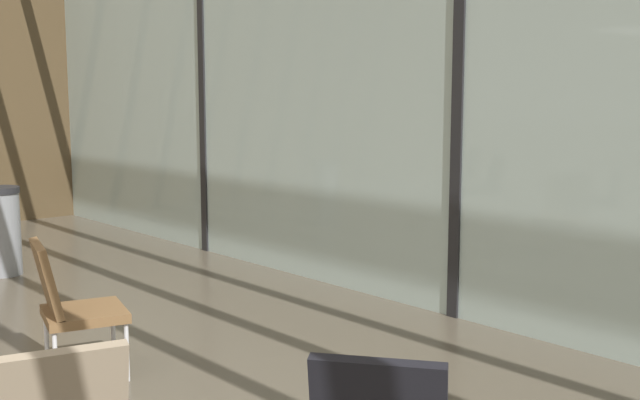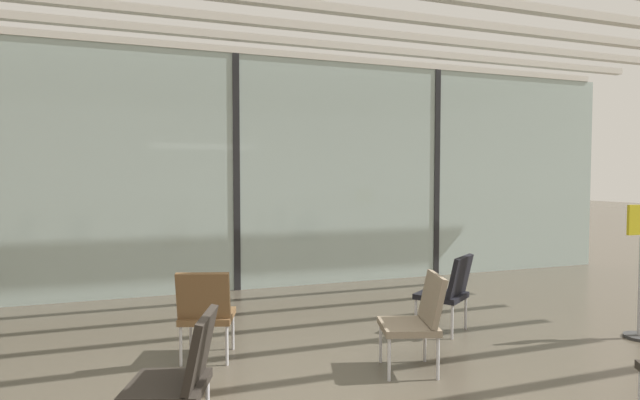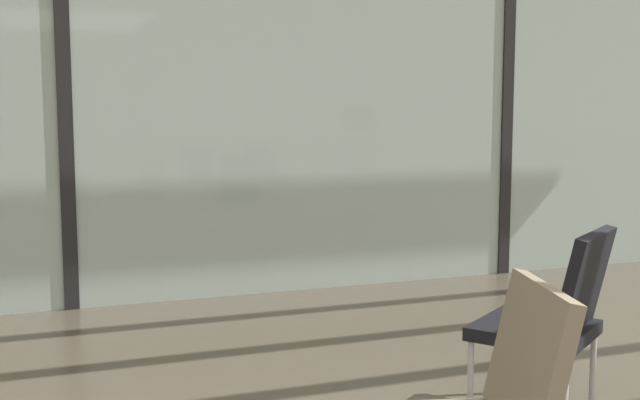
{
  "view_description": "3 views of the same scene",
  "coord_description": "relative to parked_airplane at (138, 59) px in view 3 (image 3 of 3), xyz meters",
  "views": [
    {
      "loc": [
        3.79,
        0.34,
        1.78
      ],
      "look_at": [
        -0.69,
        4.36,
        0.94
      ],
      "focal_mm": 44.13,
      "sensor_mm": 36.0,
      "label": 1
    },
    {
      "loc": [
        -1.2,
        -2.33,
        1.73
      ],
      "look_at": [
        1.18,
        4.68,
        1.39
      ],
      "focal_mm": 27.62,
      "sensor_mm": 36.0,
      "label": 2
    },
    {
      "loc": [
        -0.26,
        -0.49,
        1.39
      ],
      "look_at": [
        1.41,
        3.99,
        0.84
      ],
      "focal_mm": 44.44,
      "sensor_mm": 36.0,
      "label": 3
    }
  ],
  "objects": [
    {
      "name": "window_mullion_1",
      "position": [
        -1.2,
        -5.3,
        -0.25
      ],
      "size": [
        0.1,
        0.12,
        3.6
      ],
      "primitive_type": "cube",
      "color": "black",
      "rests_on": "ground"
    },
    {
      "name": "window_mullion_2",
      "position": [
        2.3,
        -5.3,
        -0.25
      ],
      "size": [
        0.1,
        0.12,
        3.6
      ],
      "primitive_type": "cube",
      "color": "black",
      "rests_on": "ground"
    },
    {
      "name": "glass_curtain_wall",
      "position": [
        -1.2,
        -5.3,
        -0.25
      ],
      "size": [
        14.0,
        0.08,
        3.6
      ],
      "primitive_type": "cube",
      "color": "#A3B7B2",
      "rests_on": "ground"
    },
    {
      "name": "lounge_chair_1",
      "position": [
        0.7,
        -8.16,
        -1.56
      ],
      "size": [
        0.7,
        0.71,
        0.87
      ],
      "rotation": [
        0.0,
        0.0,
        3.76
      ],
      "color": "black",
      "rests_on": "ground"
    },
    {
      "name": "parked_airplane",
      "position": [
        0.0,
        0.0,
        0.0
      ],
      "size": [
        11.71,
        4.1,
        4.1
      ],
      "color": "silver",
      "rests_on": "ground"
    }
  ]
}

